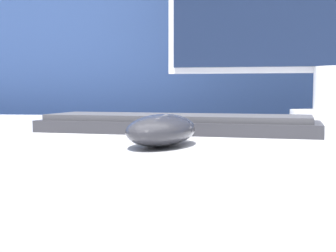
{
  "coord_description": "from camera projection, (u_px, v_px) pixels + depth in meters",
  "views": [
    {
      "loc": [
        0.03,
        -0.6,
        0.79
      ],
      "look_at": [
        -0.06,
        -0.1,
        0.76
      ],
      "focal_mm": 50.0,
      "sensor_mm": 36.0,
      "label": 1
    }
  ],
  "objects": [
    {
      "name": "partition_panel",
      "position": [
        239.0,
        178.0,
        1.17
      ],
      "size": [
        5.0,
        0.03,
        1.16
      ],
      "color": "navy",
      "rests_on": "ground_plane"
    },
    {
      "name": "keyboard",
      "position": [
        177.0,
        124.0,
        0.63
      ],
      "size": [
        0.38,
        0.15,
        0.02
      ],
      "rotation": [
        0.0,
        0.0,
        -0.1
      ],
      "color": "#28282D",
      "rests_on": "desk"
    },
    {
      "name": "computer_mouse_near",
      "position": [
        162.0,
        130.0,
        0.47
      ],
      "size": [
        0.08,
        0.13,
        0.03
      ],
      "rotation": [
        0.0,
        0.0,
        -0.18
      ],
      "color": "#232328",
      "rests_on": "desk"
    }
  ]
}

